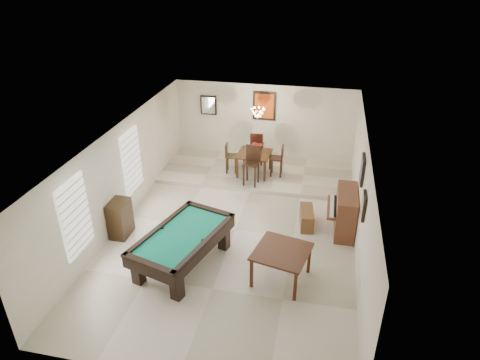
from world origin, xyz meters
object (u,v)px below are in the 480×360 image
at_px(square_table, 281,265).
at_px(upright_piano, 340,211).
at_px(dining_chair_south, 251,166).
at_px(pool_table, 183,249).
at_px(dining_chair_east, 277,161).
at_px(dining_table, 254,161).
at_px(apothecary_chest, 120,218).
at_px(dining_chair_north, 257,147).
at_px(dining_chair_west, 232,158).
at_px(piano_bench, 306,218).
at_px(flower_vase, 254,146).
at_px(chandelier, 258,109).

xyz_separation_m(square_table, upright_piano, (1.23, 2.20, 0.17)).
bearing_deg(dining_chair_south, square_table, -64.08).
relative_size(pool_table, dining_chair_south, 2.04).
height_order(dining_chair_south, dining_chair_east, dining_chair_south).
height_order(dining_table, dining_chair_east, dining_chair_east).
relative_size(apothecary_chest, dining_chair_north, 0.86).
bearing_deg(dining_chair_west, dining_chair_north, -46.35).
bearing_deg(dining_chair_south, piano_bench, -37.56).
height_order(square_table, upright_piano, upright_piano).
height_order(pool_table, upright_piano, upright_piano).
xyz_separation_m(dining_table, flower_vase, (0.00, 0.00, 0.53)).
bearing_deg(dining_table, apothecary_chest, -125.21).
bearing_deg(chandelier, dining_chair_north, 99.45).
height_order(pool_table, piano_bench, pool_table).
bearing_deg(dining_table, dining_chair_north, 93.11).
bearing_deg(dining_table, dining_chair_east, 1.63).
relative_size(apothecary_chest, dining_chair_west, 1.00).
xyz_separation_m(piano_bench, dining_chair_south, (-1.80, 1.74, 0.48)).
bearing_deg(square_table, dining_table, 107.08).
bearing_deg(square_table, piano_bench, 79.86).
xyz_separation_m(pool_table, flower_vase, (0.79, 4.62, 0.66)).
bearing_deg(piano_bench, apothecary_chest, -163.13).
distance_m(square_table, dining_chair_west, 5.13).
distance_m(piano_bench, chandelier, 3.72).
bearing_deg(dining_chair_north, apothecary_chest, 57.64).
bearing_deg(upright_piano, chandelier, 134.67).
xyz_separation_m(flower_vase, dining_chair_east, (0.71, 0.02, -0.44)).
bearing_deg(dining_chair_west, chandelier, -83.14).
relative_size(dining_chair_south, dining_chair_west, 1.26).
bearing_deg(apothecary_chest, pool_table, -22.45).
bearing_deg(chandelier, dining_chair_west, -166.57).
bearing_deg(dining_chair_north, upright_piano, 127.35).
xyz_separation_m(upright_piano, apothecary_chest, (-5.37, -1.35, -0.08)).
bearing_deg(dining_table, dining_chair_south, -86.91).
xyz_separation_m(apothecary_chest, chandelier, (2.77, 3.98, 1.72)).
relative_size(square_table, piano_bench, 1.32).
distance_m(dining_table, dining_chair_west, 0.72).
bearing_deg(flower_vase, dining_chair_east, 1.63).
height_order(apothecary_chest, dining_table, apothecary_chest).
bearing_deg(square_table, dining_chair_west, 114.93).
height_order(dining_table, chandelier, chandelier).
relative_size(pool_table, dining_table, 2.44).
distance_m(pool_table, dining_chair_south, 4.00).
relative_size(upright_piano, dining_table, 1.34).
bearing_deg(square_table, chandelier, 105.89).
distance_m(upright_piano, flower_vase, 3.68).
distance_m(pool_table, chandelier, 5.17).
height_order(dining_chair_south, dining_chair_north, dining_chair_south).
bearing_deg(pool_table, piano_bench, 55.70).
xyz_separation_m(dining_chair_east, chandelier, (-0.65, 0.13, 1.58)).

